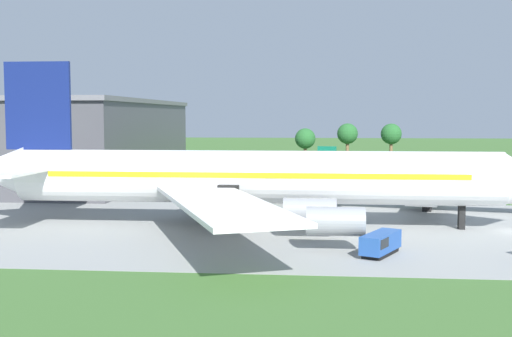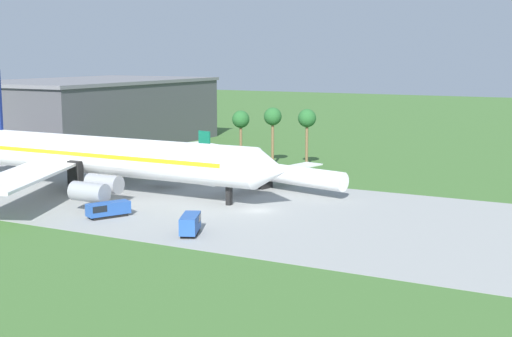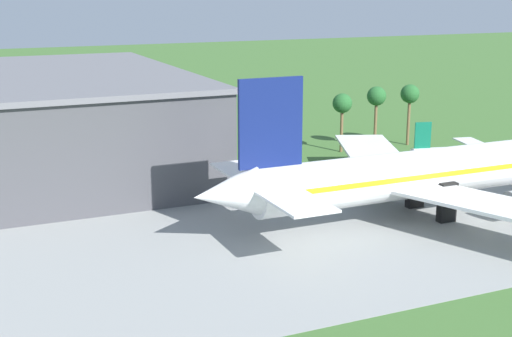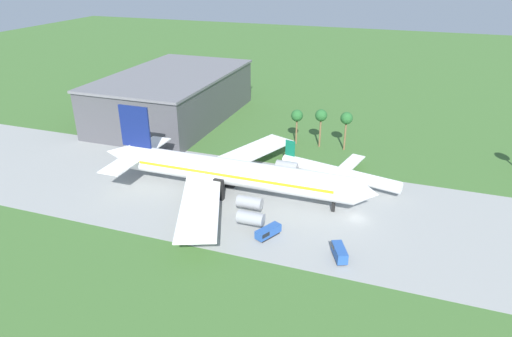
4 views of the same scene
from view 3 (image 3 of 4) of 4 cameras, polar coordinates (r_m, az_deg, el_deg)
The scene contains 3 objects.
jet_airliner at distance 98.68m, azimuth 14.61°, elevation -0.21°, with size 69.91×60.10×19.69m.
regional_aircraft at distance 125.23m, azimuth 19.00°, elevation 1.12°, with size 31.46×28.52×8.73m.
terminal_building at distance 124.69m, azimuth -14.57°, elevation 3.85°, with size 36.72×61.20×16.19m.
Camera 3 is at (-90.84, -73.21, 29.93)m, focal length 50.00 mm.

